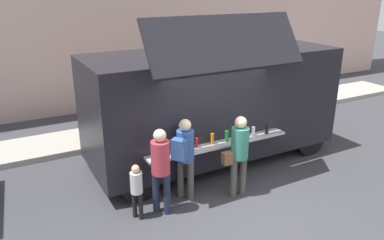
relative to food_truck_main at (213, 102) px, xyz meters
name	(u,v)px	position (x,y,z in m)	size (l,w,h in m)	color
ground_plane	(234,199)	(-0.63, -1.92, -1.52)	(60.00, 60.00, 0.00)	#38383D
curb_strip	(35,148)	(-4.00, 2.62, -1.44)	(28.00, 1.60, 0.15)	#9E998E
food_truck_main	(213,102)	(0.00, 0.00, 0.00)	(6.16, 2.99, 3.69)	black
trash_bin	(276,97)	(4.01, 2.32, -1.02)	(0.60, 0.60, 1.00)	#2D6135
customer_front_ordering	(239,150)	(-0.48, -1.81, -0.47)	(0.58, 0.36, 1.77)	#4C4942
customer_mid_with_backpack	(184,152)	(-1.53, -1.41, -0.45)	(0.56, 0.52, 1.75)	#4E4742
customer_rear_waiting	(161,164)	(-2.16, -1.66, -0.47)	(0.36, 0.36, 1.75)	#1F2236
child_near_queue	(137,187)	(-2.64, -1.61, -0.85)	(0.23, 0.23, 1.13)	black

